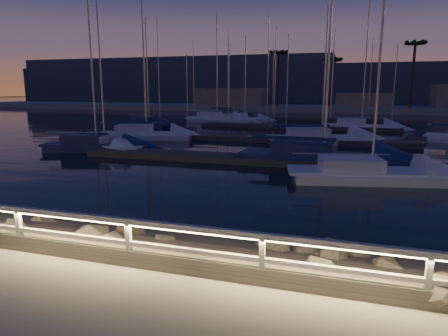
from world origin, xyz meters
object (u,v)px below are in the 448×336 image
Objects in this scene: sailboat_d at (319,156)px; guard_rail at (87,226)px; sailboat_n at (216,118)px; sailboat_c at (367,172)px; sailboat_f at (144,134)px; sailboat_e at (148,124)px; sailboat_i at (244,118)px; sailboat_a at (104,145)px; sailboat_m at (228,114)px; sailboat_g at (319,138)px; sailboat_k at (359,126)px; sailboat_j at (227,120)px; sailboat_b at (94,145)px.

guard_rail is at bearing -101.44° from sailboat_d.
guard_rail is 3.05× the size of sailboat_n.
sailboat_f reaches higher than sailboat_c.
sailboat_i is (8.46, 11.37, -0.02)m from sailboat_e.
sailboat_a is at bearing 178.98° from sailboat_d.
sailboat_g is at bearing -64.04° from sailboat_m.
sailboat_k is at bearing 70.07° from sailboat_a.
sailboat_a is 15.44m from sailboat_d.
sailboat_j is at bearing 67.14° from sailboat_f.
sailboat_a is (-11.38, 17.61, -0.97)m from guard_rail.
sailboat_k is at bearing 30.97° from sailboat_e.
sailboat_i is at bearing 59.38° from sailboat_j.
sailboat_n reaches higher than sailboat_j.
sailboat_b is at bearing 124.70° from guard_rail.
sailboat_i is 16.41m from sailboat_k.
sailboat_a is at bearing 122.87° from guard_rail.
sailboat_c reaches higher than sailboat_b.
sailboat_b is 1.10× the size of sailboat_j.
sailboat_k is (3.40, 12.51, -0.03)m from sailboat_g.
sailboat_g reaches higher than guard_rail.
sailboat_a is 26.38m from sailboat_n.
guard_rail is 20.93m from sailboat_b.
sailboat_k is (18.14, 20.86, 0.03)m from sailboat_a.
sailboat_b is 0.94× the size of sailboat_c.
sailboat_e is at bearing 115.78° from guard_rail.
sailboat_m is at bearing 108.35° from sailboat_i.
sailboat_i reaches higher than guard_rail.
sailboat_c is at bearing -87.81° from sailboat_k.
sailboat_i is at bearing 157.09° from sailboat_k.
sailboat_c is at bearing 63.00° from guard_rail.
sailboat_f reaches higher than sailboat_a.
sailboat_f is at bearing -43.50° from sailboat_e.
sailboat_m is (-19.86, 16.51, -0.01)m from sailboat_k.
sailboat_b is 17.61m from sailboat_g.
sailboat_n is (4.96, 9.81, 0.03)m from sailboat_e.
sailboat_b is 0.84× the size of sailboat_g.
sailboat_i reaches higher than sailboat_m.
sailboat_g is at bearing -54.13° from sailboat_n.
sailboat_b is at bearing 154.87° from sailboat_c.
sailboat_n is at bearing 104.71° from guard_rail.
sailboat_i is 0.79× the size of sailboat_n.
sailboat_k reaches higher than sailboat_a.
sailboat_e is (-5.13, 16.57, 0.03)m from sailboat_a.
sailboat_m reaches higher than guard_rail.
sailboat_j is at bearing 106.39° from sailboat_c.
sailboat_c reaches higher than sailboat_j.
sailboat_k reaches higher than sailboat_c.
sailboat_f reaches higher than sailboat_k.
sailboat_m is (-3.49, 12.22, 0.01)m from sailboat_j.
sailboat_d reaches higher than sailboat_a.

